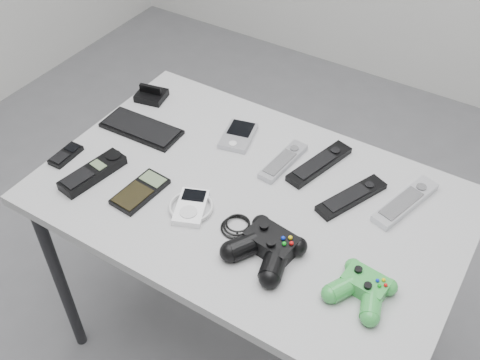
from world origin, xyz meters
The scene contains 15 objects.
floor centered at (0.00, 0.00, 0.00)m, with size 3.50×3.50×0.00m, color slate.
desk centered at (0.02, 0.03, 0.63)m, with size 1.03×0.66×0.69m.
pda_keyboard centered at (-0.37, 0.08, 0.70)m, with size 0.23×0.10×0.01m, color black.
dock_bracket centered at (-0.44, 0.22, 0.71)m, with size 0.08×0.07×0.04m, color black.
pda centered at (-0.12, 0.20, 0.70)m, with size 0.08×0.12×0.02m, color #A7A8AE.
remote_silver_a centered at (0.03, 0.17, 0.70)m, with size 0.04×0.17×0.02m, color #A7A8AE.
remote_black_a centered at (0.12, 0.21, 0.70)m, with size 0.05×0.21×0.02m, color black.
remote_black_b centered at (0.24, 0.14, 0.70)m, with size 0.05×0.20×0.02m, color black.
remote_silver_b centered at (0.35, 0.19, 0.70)m, with size 0.05×0.21×0.02m, color silver.
mobile_phone centered at (-0.47, -0.11, 0.70)m, with size 0.04×0.09×0.02m, color black.
cordless_handset centered at (-0.35, -0.13, 0.71)m, with size 0.06×0.18×0.03m, color black.
calculator centered at (-0.21, -0.11, 0.70)m, with size 0.07×0.14×0.01m, color black.
mp3_player centered at (-0.07, -0.09, 0.70)m, with size 0.11×0.11×0.02m, color white.
controller_black centered at (0.15, -0.11, 0.72)m, with size 0.26×0.17×0.05m, color black, non-canonical shape.
controller_green centered at (0.36, -0.10, 0.71)m, with size 0.13×0.14×0.04m, color green, non-canonical shape.
Camera 1 is at (0.51, -0.81, 1.67)m, focal length 42.00 mm.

